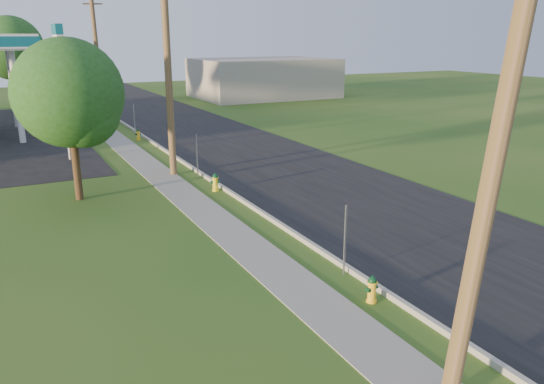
% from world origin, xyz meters
% --- Properties ---
extents(ground_plane, '(140.00, 140.00, 0.00)m').
position_xyz_m(ground_plane, '(0.00, 0.00, 0.00)').
color(ground_plane, '#204B16').
rests_on(ground_plane, ground).
extents(road, '(8.00, 120.00, 0.02)m').
position_xyz_m(road, '(4.50, 10.00, 0.01)').
color(road, black).
rests_on(road, ground).
extents(curb, '(0.15, 120.00, 0.15)m').
position_xyz_m(curb, '(0.50, 10.00, 0.07)').
color(curb, '#9D9B8F').
rests_on(curb, ground).
extents(sidewalk, '(1.50, 120.00, 0.03)m').
position_xyz_m(sidewalk, '(-1.25, 10.00, 0.01)').
color(sidewalk, gray).
rests_on(sidewalk, ground).
extents(utility_pole_near, '(1.40, 0.32, 9.48)m').
position_xyz_m(utility_pole_near, '(-0.60, -1.00, 4.80)').
color(utility_pole_near, brown).
rests_on(utility_pole_near, ground).
extents(utility_pole_mid, '(1.40, 0.32, 9.80)m').
position_xyz_m(utility_pole_mid, '(-0.60, 17.00, 4.95)').
color(utility_pole_mid, brown).
rests_on(utility_pole_mid, ground).
extents(utility_pole_far, '(1.40, 0.32, 9.50)m').
position_xyz_m(utility_pole_far, '(-0.60, 35.00, 4.80)').
color(utility_pole_far, brown).
rests_on(utility_pole_far, ground).
extents(sign_post_near, '(0.05, 0.04, 2.00)m').
position_xyz_m(sign_post_near, '(0.25, 4.20, 1.00)').
color(sign_post_near, gray).
rests_on(sign_post_near, ground).
extents(sign_post_mid, '(0.05, 0.04, 2.00)m').
position_xyz_m(sign_post_mid, '(0.25, 16.00, 1.00)').
color(sign_post_mid, gray).
rests_on(sign_post_mid, ground).
extents(sign_post_far, '(0.05, 0.04, 2.00)m').
position_xyz_m(sign_post_far, '(0.25, 28.20, 1.00)').
color(sign_post_far, gray).
rests_on(sign_post_far, ground).
extents(price_pylon, '(0.34, 2.04, 6.85)m').
position_xyz_m(price_pylon, '(-4.50, 22.50, 5.43)').
color(price_pylon, gray).
rests_on(price_pylon, ground).
extents(distant_building, '(14.00, 10.00, 4.00)m').
position_xyz_m(distant_building, '(18.00, 45.00, 2.00)').
color(distant_building, gray).
rests_on(distant_building, ground).
extents(tree_verge, '(4.14, 4.14, 6.27)m').
position_xyz_m(tree_verge, '(-5.04, 14.78, 4.04)').
color(tree_verge, '#372815').
rests_on(tree_verge, ground).
extents(tree_lot, '(5.24, 5.24, 7.94)m').
position_xyz_m(tree_lot, '(-5.89, 43.72, 5.12)').
color(tree_lot, '#372815').
rests_on(tree_lot, ground).
extents(hydrant_near, '(0.36, 0.32, 0.70)m').
position_xyz_m(hydrant_near, '(-0.02, 2.61, 0.34)').
color(hydrant_near, yellow).
rests_on(hydrant_near, ground).
extents(hydrant_mid, '(0.40, 0.36, 0.77)m').
position_xyz_m(hydrant_mid, '(0.13, 13.46, 0.38)').
color(hydrant_mid, yellow).
rests_on(hydrant_mid, ground).
extents(hydrant_far, '(0.38, 0.34, 0.73)m').
position_xyz_m(hydrant_far, '(0.01, 26.39, 0.36)').
color(hydrant_far, yellow).
rests_on(hydrant_far, ground).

